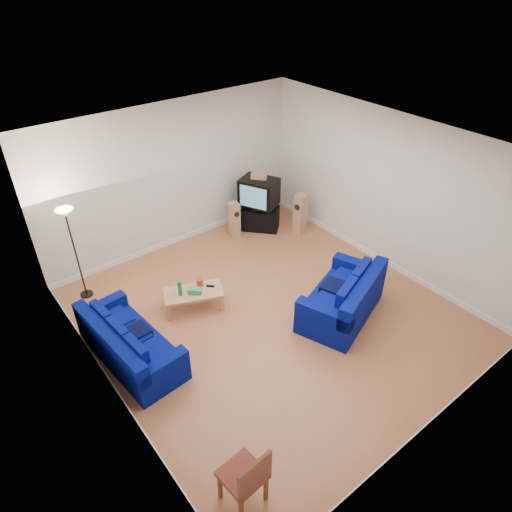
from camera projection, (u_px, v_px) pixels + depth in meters
room at (271, 245)px, 7.59m from camera, size 6.01×6.51×3.21m
sofa_three_seat at (128, 346)px, 7.39m from camera, size 1.06×2.11×0.79m
sofa_loveseat at (344, 301)px, 8.27m from camera, size 2.04×1.56×0.90m
coffee_table at (193, 294)px, 8.43m from camera, size 1.19×0.90×0.39m
bottle at (180, 289)px, 8.23m from camera, size 0.08×0.08×0.31m
tissue_box at (195, 291)px, 8.34m from camera, size 0.27×0.26×0.10m
red_canister at (200, 283)px, 8.50m from camera, size 0.13×0.13×0.15m
remote at (210, 286)px, 8.52m from camera, size 0.14×0.14×0.02m
tv_stand at (260, 218)px, 10.89m from camera, size 0.95×0.98×0.54m
av_receiver at (261, 206)px, 10.71m from camera, size 0.57×0.55×0.10m
television at (259, 192)px, 10.50m from camera, size 0.90×1.00×0.64m
centre_speaker at (259, 176)px, 10.32m from camera, size 0.35×0.36×0.12m
speaker_left at (234, 220)px, 10.51m from camera, size 0.23×0.29×0.86m
speaker_right at (300, 214)px, 10.64m from camera, size 0.34×0.29×0.97m
floor_lamp at (68, 226)px, 8.06m from camera, size 0.32×0.32×1.90m
dining_chair at (247, 477)px, 5.30m from camera, size 0.52×0.52×1.01m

